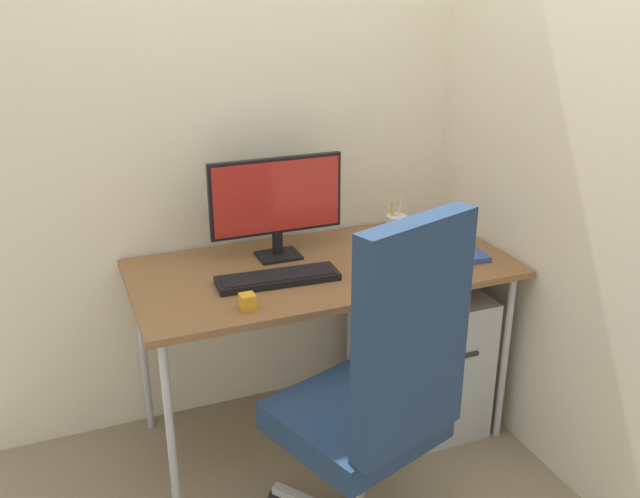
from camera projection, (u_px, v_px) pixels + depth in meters
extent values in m
plane|color=gray|center=(322.00, 430.00, 2.93)|extent=(8.00, 8.00, 0.00)
cube|color=beige|center=(286.00, 82.00, 2.75)|extent=(2.83, 0.04, 2.80)
cube|color=beige|center=(536.00, 92.00, 2.51)|extent=(0.04, 2.08, 2.80)
cube|color=brown|center=(322.00, 269.00, 2.66)|extent=(1.45, 0.71, 0.03)
cylinder|color=#B2B5BA|center=(171.00, 435.00, 2.31)|extent=(0.03, 0.03, 0.73)
cylinder|color=#B2B5BA|center=(504.00, 358.00, 2.77)|extent=(0.03, 0.03, 0.73)
cylinder|color=#B2B5BA|center=(143.00, 351.00, 2.82)|extent=(0.03, 0.03, 0.73)
cylinder|color=#B2B5BA|center=(429.00, 298.00, 3.29)|extent=(0.03, 0.03, 0.73)
sphere|color=black|center=(367.00, 470.00, 2.66)|extent=(0.05, 0.05, 0.05)
cube|color=silver|center=(360.00, 490.00, 2.50)|extent=(0.21, 0.28, 0.03)
sphere|color=black|center=(275.00, 496.00, 2.53)|extent=(0.05, 0.05, 0.05)
cylinder|color=silver|center=(353.00, 476.00, 2.29)|extent=(0.04, 0.04, 0.35)
cube|color=navy|center=(354.00, 419.00, 2.20)|extent=(0.57, 0.57, 0.09)
cube|color=navy|center=(412.00, 337.00, 1.90)|extent=(0.40, 0.20, 0.68)
cube|color=#B2B5BA|center=(417.00, 351.00, 2.95)|extent=(0.41, 0.56, 0.61)
cube|color=#262628|center=(456.00, 358.00, 2.66)|extent=(0.20, 0.01, 0.02)
cube|color=black|center=(279.00, 255.00, 2.73)|extent=(0.16, 0.13, 0.01)
cube|color=black|center=(277.00, 241.00, 2.72)|extent=(0.04, 0.02, 0.10)
cube|color=black|center=(276.00, 196.00, 2.65)|extent=(0.53, 0.02, 0.30)
cube|color=#B2261E|center=(277.00, 197.00, 2.64)|extent=(0.50, 0.01, 0.27)
cube|color=black|center=(278.00, 278.00, 2.51)|extent=(0.45, 0.16, 0.03)
cube|color=black|center=(278.00, 275.00, 2.51)|extent=(0.42, 0.13, 0.00)
ellipsoid|color=#333338|center=(384.00, 261.00, 2.64)|extent=(0.08, 0.10, 0.04)
cylinder|color=silver|center=(396.00, 228.00, 2.89)|extent=(0.09, 0.09, 0.11)
cylinder|color=silver|center=(395.00, 214.00, 2.86)|extent=(0.03, 0.01, 0.13)
cylinder|color=silver|center=(399.00, 213.00, 2.87)|extent=(0.03, 0.01, 0.13)
torus|color=purple|center=(396.00, 226.00, 2.88)|extent=(0.04, 0.04, 0.01)
cylinder|color=orange|center=(393.00, 217.00, 2.88)|extent=(0.02, 0.01, 0.14)
cube|color=#334C8C|center=(457.00, 252.00, 2.76)|extent=(0.20, 0.25, 0.02)
cube|color=orange|center=(248.00, 302.00, 2.30)|extent=(0.05, 0.05, 0.05)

